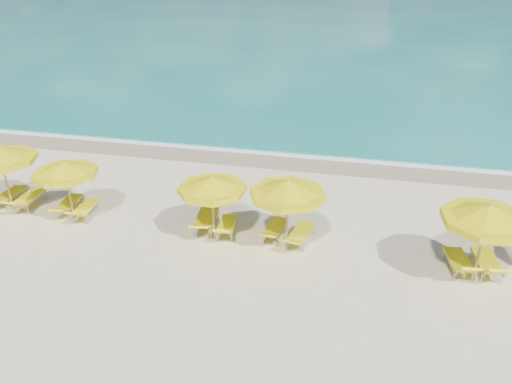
# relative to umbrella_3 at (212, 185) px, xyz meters

# --- Properties ---
(ground_plane) EXTENTS (120.00, 120.00, 0.00)m
(ground_plane) POSITION_rel_umbrella_3_xyz_m (1.15, -0.31, -1.90)
(ground_plane) COLOR beige
(ocean) EXTENTS (120.00, 80.00, 0.30)m
(ocean) POSITION_rel_umbrella_3_xyz_m (1.15, 47.69, -1.90)
(ocean) COLOR #14756B
(ocean) RESTS_ON ground
(wet_sand_band) EXTENTS (120.00, 2.60, 0.01)m
(wet_sand_band) POSITION_rel_umbrella_3_xyz_m (1.15, 7.09, -1.90)
(wet_sand_band) COLOR tan
(wet_sand_band) RESTS_ON ground
(foam_line) EXTENTS (120.00, 1.20, 0.03)m
(foam_line) POSITION_rel_umbrella_3_xyz_m (1.15, 7.89, -1.90)
(foam_line) COLOR white
(foam_line) RESTS_ON ground
(whitecap_near) EXTENTS (14.00, 0.36, 0.05)m
(whitecap_near) POSITION_rel_umbrella_3_xyz_m (-4.85, 16.69, -1.90)
(whitecap_near) COLOR white
(whitecap_near) RESTS_ON ground
(whitecap_far) EXTENTS (18.00, 0.30, 0.05)m
(whitecap_far) POSITION_rel_umbrella_3_xyz_m (9.15, 23.69, -1.90)
(whitecap_far) COLOR white
(whitecap_far) RESTS_ON ground
(umbrella_1) EXTENTS (2.68, 2.68, 2.47)m
(umbrella_1) POSITION_rel_umbrella_3_xyz_m (-7.70, 0.29, 0.20)
(umbrella_1) COLOR tan
(umbrella_1) RESTS_ON ground
(umbrella_2) EXTENTS (2.37, 2.37, 2.19)m
(umbrella_2) POSITION_rel_umbrella_3_xyz_m (-5.19, 0.16, -0.03)
(umbrella_2) COLOR tan
(umbrella_2) RESTS_ON ground
(umbrella_3) EXTENTS (2.76, 2.76, 2.23)m
(umbrella_3) POSITION_rel_umbrella_3_xyz_m (0.00, 0.00, 0.00)
(umbrella_3) COLOR tan
(umbrella_3) RESTS_ON ground
(umbrella_4) EXTENTS (2.37, 2.37, 2.37)m
(umbrella_4) POSITION_rel_umbrella_3_xyz_m (2.40, -0.06, 0.13)
(umbrella_4) COLOR tan
(umbrella_4) RESTS_ON ground
(umbrella_5) EXTENTS (3.08, 3.08, 2.49)m
(umbrella_5) POSITION_rel_umbrella_3_xyz_m (7.91, -0.63, 0.23)
(umbrella_5) COLOR tan
(umbrella_5) RESTS_ON ground
(lounger_1_left) EXTENTS (0.64, 1.76, 0.68)m
(lounger_1_left) POSITION_rel_umbrella_3_xyz_m (-8.10, 0.70, -1.69)
(lounger_1_left) COLOR #A5A8AD
(lounger_1_left) RESTS_ON ground
(lounger_1_right) EXTENTS (0.71, 1.87, 0.77)m
(lounger_1_right) POSITION_rel_umbrella_3_xyz_m (-7.19, 0.56, -1.68)
(lounger_1_right) COLOR #A5A8AD
(lounger_1_right) RESTS_ON ground
(lounger_2_left) EXTENTS (0.75, 1.73, 0.61)m
(lounger_2_left) POSITION_rel_umbrella_3_xyz_m (-5.59, 0.58, -1.70)
(lounger_2_left) COLOR #A5A8AD
(lounger_2_left) RESTS_ON ground
(lounger_2_right) EXTENTS (0.69, 1.68, 0.71)m
(lounger_2_right) POSITION_rel_umbrella_3_xyz_m (-4.82, 0.33, -1.70)
(lounger_2_right) COLOR #A5A8AD
(lounger_2_right) RESTS_ON ground
(lounger_3_left) EXTENTS (0.85, 2.04, 0.78)m
(lounger_3_left) POSITION_rel_umbrella_3_xyz_m (-0.42, 0.50, -1.66)
(lounger_3_left) COLOR #A5A8AD
(lounger_3_left) RESTS_ON ground
(lounger_3_right) EXTENTS (0.68, 1.69, 0.72)m
(lounger_3_right) POSITION_rel_umbrella_3_xyz_m (0.36, 0.28, -1.70)
(lounger_3_right) COLOR #A5A8AD
(lounger_3_right) RESTS_ON ground
(lounger_4_left) EXTENTS (0.71, 1.73, 0.64)m
(lounger_4_left) POSITION_rel_umbrella_3_xyz_m (1.95, 0.49, -1.70)
(lounger_4_left) COLOR #A5A8AD
(lounger_4_left) RESTS_ON ground
(lounger_4_right) EXTENTS (0.86, 1.82, 0.63)m
(lounger_4_right) POSITION_rel_umbrella_3_xyz_m (2.81, 0.32, -1.70)
(lounger_4_right) COLOR #A5A8AD
(lounger_4_right) RESTS_ON ground
(lounger_5_left) EXTENTS (0.80, 1.74, 0.79)m
(lounger_5_left) POSITION_rel_umbrella_3_xyz_m (7.53, -0.28, -1.69)
(lounger_5_left) COLOR #A5A8AD
(lounger_5_left) RESTS_ON ground
(lounger_5_right) EXTENTS (0.76, 1.84, 0.83)m
(lounger_5_right) POSITION_rel_umbrella_3_xyz_m (8.31, -0.18, -1.68)
(lounger_5_right) COLOR #A5A8AD
(lounger_5_right) RESTS_ON ground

